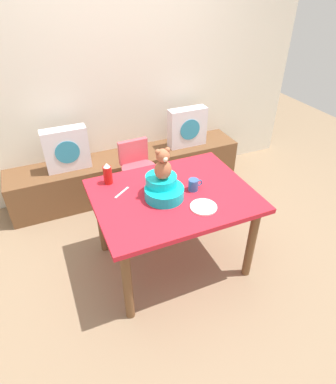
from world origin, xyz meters
TOP-DOWN VIEW (x-y plane):
  - ground_plane at (0.00, 0.00)m, footprint 8.00×8.00m
  - back_wall at (0.00, 1.50)m, footprint 4.40×0.10m
  - window_bench at (0.00, 1.23)m, footprint 2.60×0.44m
  - pillow_floral_left at (-0.63, 1.21)m, footprint 0.44×0.15m
  - pillow_floral_right at (0.72, 1.21)m, footprint 0.44×0.15m
  - dining_table at (0.00, 0.00)m, footprint 1.23×0.96m
  - highchair at (-0.02, 0.79)m, footprint 0.34×0.46m
  - infant_seat_teal at (-0.08, -0.00)m, footprint 0.30×0.33m
  - teddy_bear at (-0.08, -0.00)m, footprint 0.13×0.12m
  - ketchup_bottle at (-0.42, 0.35)m, footprint 0.07×0.07m
  - coffee_mug at (0.17, -0.02)m, footprint 0.12×0.08m
  - dinner_plate_near at (0.13, -0.25)m, footprint 0.20×0.20m
  - table_fork at (-0.36, 0.17)m, footprint 0.15×0.11m

SIDE VIEW (x-z plane):
  - ground_plane at x=0.00m, z-range 0.00..0.00m
  - window_bench at x=0.00m, z-range 0.00..0.46m
  - highchair at x=-0.02m, z-range 0.13..0.92m
  - dining_table at x=0.00m, z-range 0.27..1.01m
  - pillow_floral_left at x=-0.63m, z-range 0.46..0.90m
  - pillow_floral_right at x=0.72m, z-range 0.46..0.90m
  - table_fork at x=-0.36m, z-range 0.74..0.75m
  - dinner_plate_near at x=0.13m, z-range 0.74..0.75m
  - coffee_mug at x=0.17m, z-range 0.74..0.84m
  - infant_seat_teal at x=-0.08m, z-range 0.73..0.89m
  - ketchup_bottle at x=-0.42m, z-range 0.73..0.92m
  - teddy_bear at x=-0.08m, z-range 0.89..1.14m
  - back_wall at x=0.00m, z-range 0.00..2.60m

